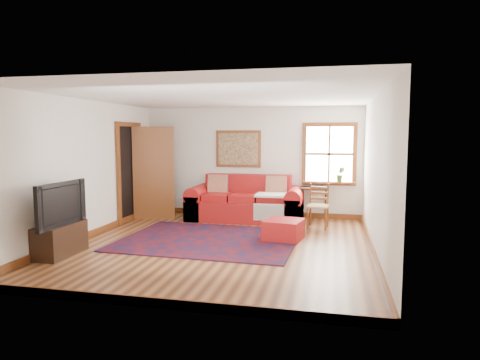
% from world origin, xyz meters
% --- Properties ---
extents(ground, '(5.50, 5.50, 0.00)m').
position_xyz_m(ground, '(0.00, 0.00, 0.00)').
color(ground, '#492513').
rests_on(ground, ground).
extents(room_envelope, '(5.04, 5.54, 2.52)m').
position_xyz_m(room_envelope, '(0.00, 0.02, 1.65)').
color(room_envelope, silver).
rests_on(room_envelope, ground).
extents(window, '(1.18, 0.20, 1.38)m').
position_xyz_m(window, '(1.78, 2.70, 1.31)').
color(window, white).
rests_on(window, ground).
extents(doorway, '(0.89, 1.08, 2.14)m').
position_xyz_m(doorway, '(-2.21, 1.78, 1.07)').
color(doorway, black).
rests_on(doorway, ground).
extents(framed_artwork, '(1.05, 0.07, 0.85)m').
position_xyz_m(framed_artwork, '(-0.30, 2.71, 1.55)').
color(framed_artwork, brown).
rests_on(framed_artwork, ground).
extents(persian_rug, '(3.16, 2.57, 0.02)m').
position_xyz_m(persian_rug, '(-0.29, 0.30, 0.01)').
color(persian_rug, '#4E0B0F').
rests_on(persian_rug, ground).
extents(red_leather_sofa, '(2.50, 1.03, 0.98)m').
position_xyz_m(red_leather_sofa, '(-0.03, 2.27, 0.32)').
color(red_leather_sofa, maroon).
rests_on(red_leather_sofa, ground).
extents(red_ottoman, '(0.74, 0.74, 0.36)m').
position_xyz_m(red_ottoman, '(1.00, 0.60, 0.18)').
color(red_ottoman, maroon).
rests_on(red_ottoman, ground).
extents(side_table, '(0.61, 0.46, 0.73)m').
position_xyz_m(side_table, '(1.45, 2.53, 0.61)').
color(side_table, black).
rests_on(side_table, ground).
extents(ladder_back_chair, '(0.45, 0.44, 0.89)m').
position_xyz_m(ladder_back_chair, '(1.57, 1.78, 0.48)').
color(ladder_back_chair, tan).
rests_on(ladder_back_chair, ground).
extents(media_cabinet, '(0.41, 0.90, 0.50)m').
position_xyz_m(media_cabinet, '(-2.28, -1.13, 0.25)').
color(media_cabinet, black).
rests_on(media_cabinet, ground).
extents(television, '(0.15, 1.16, 0.67)m').
position_xyz_m(television, '(-2.26, -1.25, 0.83)').
color(television, black).
rests_on(television, media_cabinet).
extents(candle_hurricane, '(0.12, 0.12, 0.18)m').
position_xyz_m(candle_hurricane, '(-2.23, -0.72, 0.58)').
color(candle_hurricane, silver).
rests_on(candle_hurricane, media_cabinet).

